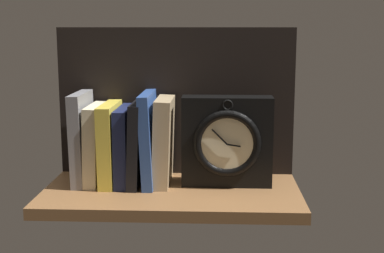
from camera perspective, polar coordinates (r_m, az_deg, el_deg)
The scene contains 10 objects.
ground_plane at distance 122.14cm, azimuth -2.15°, elevation -7.14°, with size 56.89×29.29×2.50cm, color brown.
back_panel at distance 131.63cm, azimuth -1.69°, elevation 2.63°, with size 56.89×1.20×35.49cm, color black.
book_gray_chess at distance 127.50cm, azimuth -11.47°, elevation -1.17°, with size 2.67×14.54×20.84cm, color gray.
book_cream_twain at distance 127.06cm, azimuth -10.08°, elevation -1.81°, with size 3.01×14.29×18.03cm, color beige.
book_yellow_seinlanguage at distance 126.32cm, azimuth -8.57°, elevation -1.77°, with size 3.21×16.05×18.34cm, color gold.
book_navy_bierce at distance 125.80cm, azimuth -7.06°, elevation -1.97°, with size 2.92×15.52×17.52cm, color #192147.
book_black_skeptic at distance 125.19cm, azimuth -5.74°, elevation -1.68°, with size 2.37×16.75×18.90cm, color black.
book_blue_modern at distance 124.62cm, azimuth -4.53°, elevation -1.25°, with size 2.38×16.60×20.90cm, color #2D4C8E.
book_tan_shortstories at distance 124.38cm, azimuth -3.01°, elevation -1.53°, with size 3.65×14.26×19.71cm, color tan.
framed_clock at distance 122.41cm, azimuth 3.69°, elevation -1.58°, with size 20.30×7.54×20.30cm.
Camera 1 is at (9.96, -115.97, 35.74)cm, focal length 50.78 mm.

